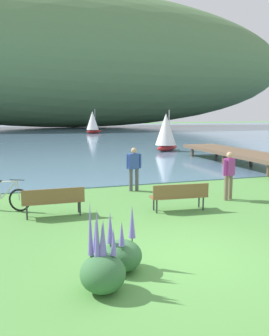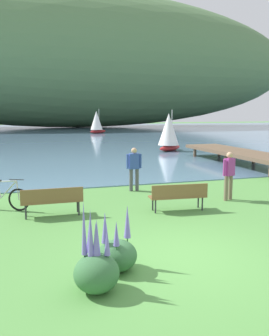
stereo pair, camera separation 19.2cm
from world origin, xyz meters
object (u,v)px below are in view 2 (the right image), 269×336
object	(u,v)px
park_bench_further_along	(178,195)
person_on_the_grass	(229,173)
sailboat_mid_bay	(97,122)
bicycle_leaning_near_bench	(4,198)
park_bench_near_camera	(52,199)
person_at_shoreline	(134,166)
sailboat_nearest_to_shore	(169,132)

from	to	relation	value
park_bench_further_along	person_on_the_grass	xyz separation A→B (m)	(2.26, 0.79, 0.46)
sailboat_mid_bay	bicycle_leaning_near_bench	bearing A→B (deg)	-104.94
park_bench_near_camera	park_bench_further_along	distance (m)	3.85
park_bench_further_along	person_at_shoreline	distance (m)	3.24
person_on_the_grass	sailboat_nearest_to_shore	bearing A→B (deg)	75.22
park_bench_further_along	bicycle_leaning_near_bench	xyz separation A→B (m)	(-5.23, 1.72, -0.12)
bicycle_leaning_near_bench	person_at_shoreline	xyz separation A→B (m)	(4.75, 1.45, 0.58)
park_bench_further_along	sailboat_mid_bay	world-z (taller)	sailboat_mid_bay
bicycle_leaning_near_bench	sailboat_mid_bay	world-z (taller)	sailboat_mid_bay
park_bench_near_camera	sailboat_mid_bay	bearing A→B (deg)	77.34
park_bench_further_along	person_at_shoreline	xyz separation A→B (m)	(-0.49, 3.17, 0.46)
park_bench_near_camera	person_at_shoreline	size ratio (longest dim) A/B	1.06
bicycle_leaning_near_bench	person_on_the_grass	distance (m)	7.57
person_on_the_grass	sailboat_mid_bay	world-z (taller)	sailboat_mid_bay
park_bench_near_camera	bicycle_leaning_near_bench	distance (m)	1.84
bicycle_leaning_near_bench	person_at_shoreline	bearing A→B (deg)	17.04
park_bench_near_camera	sailboat_mid_bay	distance (m)	42.21
person_at_shoreline	sailboat_mid_bay	bearing A→B (deg)	81.26
person_at_shoreline	person_on_the_grass	distance (m)	3.64
park_bench_near_camera	sailboat_mid_bay	world-z (taller)	sailboat_mid_bay
bicycle_leaning_near_bench	person_at_shoreline	distance (m)	5.00
sailboat_nearest_to_shore	sailboat_mid_bay	xyz separation A→B (m)	(-0.83, 25.75, 0.15)
park_bench_near_camera	person_on_the_grass	xyz separation A→B (m)	(6.07, 0.22, 0.46)
bicycle_leaning_near_bench	sailboat_nearest_to_shore	world-z (taller)	sailboat_nearest_to_shore
park_bench_further_along	person_on_the_grass	distance (m)	2.43
park_bench_further_along	person_on_the_grass	bearing A→B (deg)	19.17
person_at_shoreline	sailboat_nearest_to_shore	distance (m)	14.49
bicycle_leaning_near_bench	sailboat_nearest_to_shore	bearing A→B (deg)	51.11
park_bench_further_along	park_bench_near_camera	bearing A→B (deg)	171.63
park_bench_near_camera	bicycle_leaning_near_bench	world-z (taller)	bicycle_leaning_near_bench
sailboat_nearest_to_shore	sailboat_mid_bay	world-z (taller)	sailboat_mid_bay
person_on_the_grass	sailboat_mid_bay	size ratio (longest dim) A/B	0.48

